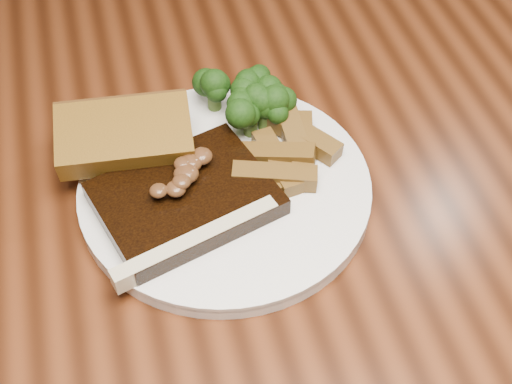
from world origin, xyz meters
TOP-DOWN VIEW (x-y plane):
  - dining_table at (0.00, 0.00)m, footprint 1.60×0.90m
  - chair_far at (-0.15, 0.61)m, footprint 0.55×0.55m
  - plate at (-0.03, 0.02)m, footprint 0.28×0.28m
  - steak at (-0.06, 0.01)m, footprint 0.17×0.15m
  - steak_bone at (-0.06, -0.04)m, footprint 0.15×0.06m
  - mushroom_pile at (-0.06, 0.02)m, footprint 0.06×0.06m
  - garlic_bread at (-0.11, 0.08)m, footprint 0.13×0.08m
  - potato_wedges at (0.04, 0.02)m, footprint 0.10×0.10m
  - broccoli_cluster at (0.02, 0.10)m, footprint 0.08×0.08m

SIDE VIEW (x-z plane):
  - chair_far at x=-0.15m, z-range 0.05..1.03m
  - dining_table at x=0.00m, z-range 0.28..1.03m
  - plate at x=-0.03m, z-range 0.75..0.76m
  - steak_bone at x=-0.06m, z-range 0.76..0.78m
  - steak at x=-0.06m, z-range 0.76..0.78m
  - potato_wedges at x=0.04m, z-range 0.76..0.79m
  - garlic_bread at x=-0.11m, z-range 0.76..0.79m
  - broccoli_cluster at x=0.02m, z-range 0.76..0.80m
  - mushroom_pile at x=-0.06m, z-range 0.78..0.81m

